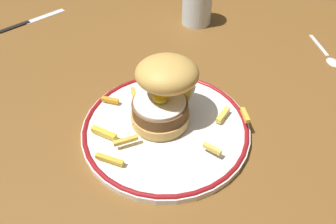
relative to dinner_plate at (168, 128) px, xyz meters
The scene contains 7 objects.
ground_plane 3.94cm from the dinner_plate, 98.17° to the left, with size 146.38×105.90×4.00cm, color brown.
dinner_plate is the anchor object (origin of this frame).
burger 7.05cm from the dinner_plate, 115.19° to the left, with size 11.07×12.06×12.05cm.
fries_pile 2.37cm from the dinner_plate, behind, with size 26.26×20.56×2.19cm.
water_glass 39.38cm from the dinner_plate, 84.25° to the left, with size 7.56×7.56×10.46cm.
knife 52.94cm from the dinner_plate, 138.79° to the left, with size 13.08×14.45×0.70cm.
spoon 42.37cm from the dinner_plate, 36.16° to the left, with size 4.23×13.38×0.90cm.
Camera 1 is at (3.63, -39.94, 40.86)cm, focal length 33.92 mm.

